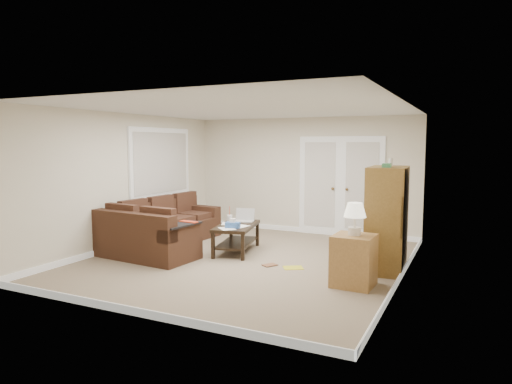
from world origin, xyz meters
The scene contains 17 objects.
floor centered at (0.00, 0.00, 0.00)m, with size 5.50×5.50×0.00m, color gray.
ceiling centered at (0.00, 0.00, 2.50)m, with size 5.00×5.50×0.02m, color silver.
wall_left centered at (-2.50, 0.00, 1.25)m, with size 0.02×5.50×2.50m, color beige.
wall_right centered at (2.50, 0.00, 1.25)m, with size 0.02×5.50×2.50m, color beige.
wall_back centered at (0.00, 2.75, 1.25)m, with size 5.00×0.02×2.50m, color beige.
wall_front centered at (0.00, -2.75, 1.25)m, with size 5.00×0.02×2.50m, color beige.
baseboards centered at (0.00, 0.00, 0.05)m, with size 5.00×5.50×0.10m, color silver, non-canonical shape.
french_doors centered at (0.85, 2.71, 1.04)m, with size 1.80×0.05×2.13m.
window_left centered at (-2.46, 1.00, 1.55)m, with size 0.05×1.92×1.42m.
sectional_sofa centered at (-1.82, 0.09, 0.32)m, with size 1.84×2.79×0.82m.
coffee_table centered at (-0.43, 0.49, 0.27)m, with size 0.87×1.32×0.83m.
tv_armoire centered at (2.20, 0.44, 0.80)m, with size 0.60×1.02×1.71m.
side_cabinet centered at (1.94, -0.57, 0.41)m, with size 0.56×0.56×1.15m.
space_heater centered at (1.80, 2.22, 0.16)m, with size 0.13×0.11×0.33m, color silver.
floor_magazine centered at (0.88, -0.09, 0.00)m, with size 0.30×0.24×0.01m, color gold.
floor_greenbox centered at (1.53, 0.44, 0.04)m, with size 0.15×0.19×0.08m, color #3B8152.
floor_book centered at (0.42, -0.08, 0.01)m, with size 0.16×0.22×0.02m, color brown.
Camera 1 is at (3.37, -6.63, 1.93)m, focal length 32.00 mm.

